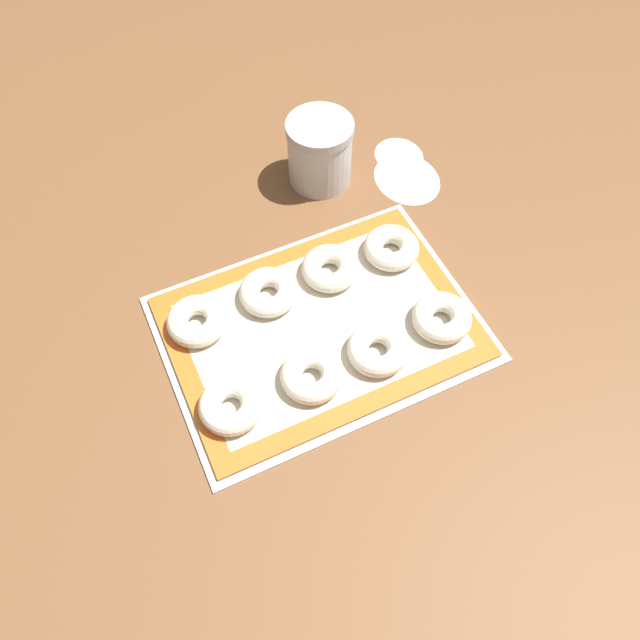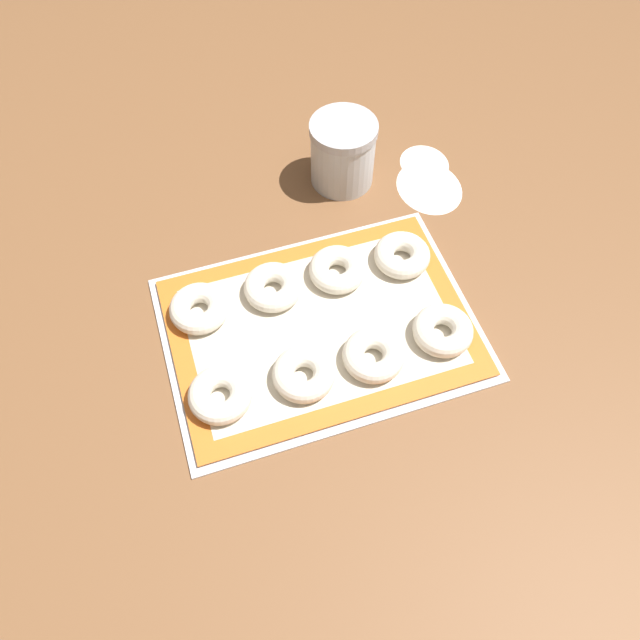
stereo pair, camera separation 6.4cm
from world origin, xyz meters
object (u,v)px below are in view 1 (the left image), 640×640
(bagel_back_mid_left, at_px, (268,292))
(flour_canister, at_px, (320,152))
(bagel_front_mid_right, at_px, (378,349))
(bagel_back_far_left, at_px, (197,321))
(baking_tray, at_px, (320,328))
(bagel_front_mid_left, at_px, (312,375))
(bagel_back_far_right, at_px, (391,248))
(bagel_back_mid_right, at_px, (330,268))
(bagel_front_far_right, at_px, (442,318))
(bagel_front_far_left, at_px, (231,405))

(bagel_back_mid_left, relative_size, flour_canister, 0.75)
(bagel_front_mid_right, height_order, bagel_back_far_left, same)
(bagel_back_far_left, bearing_deg, baking_tray, -24.50)
(bagel_front_mid_left, bearing_deg, bagel_back_mid_left, 90.23)
(bagel_front_mid_left, height_order, bagel_back_far_left, same)
(baking_tray, height_order, bagel_back_far_right, bagel_back_far_right)
(bagel_front_mid_left, distance_m, bagel_back_mid_right, 0.20)
(bagel_back_mid_right, relative_size, flour_canister, 0.75)
(bagel_front_mid_left, xyz_separation_m, bagel_front_far_right, (0.23, 0.01, 0.00))
(bagel_back_mid_left, distance_m, bagel_back_mid_right, 0.11)
(bagel_front_far_right, bearing_deg, bagel_front_mid_right, -176.14)
(bagel_front_far_left, relative_size, bagel_front_far_right, 1.00)
(baking_tray, xyz_separation_m, bagel_front_mid_left, (-0.05, -0.08, 0.02))
(bagel_front_mid_left, distance_m, flour_canister, 0.44)
(bagel_front_mid_left, xyz_separation_m, bagel_back_mid_left, (-0.00, 0.17, 0.00))
(bagel_back_mid_left, relative_size, bagel_back_mid_right, 1.00)
(bagel_back_far_left, height_order, flour_canister, flour_canister)
(bagel_front_far_right, xyz_separation_m, bagel_back_mid_right, (-0.12, 0.16, 0.00))
(baking_tray, bearing_deg, bagel_front_far_left, -156.43)
(bagel_front_far_left, distance_m, bagel_front_mid_right, 0.24)
(bagel_back_far_left, bearing_deg, bagel_back_mid_left, 1.68)
(baking_tray, bearing_deg, bagel_front_mid_left, -122.30)
(bagel_front_mid_right, distance_m, bagel_back_far_right, 0.20)
(bagel_front_mid_right, xyz_separation_m, bagel_back_mid_right, (0.00, 0.17, 0.00))
(bagel_back_far_right, height_order, flour_canister, flour_canister)
(baking_tray, distance_m, bagel_front_mid_left, 0.10)
(bagel_front_far_left, bearing_deg, bagel_front_mid_left, -2.40)
(bagel_back_mid_right, bearing_deg, flour_canister, 68.90)
(bagel_front_far_right, distance_m, bagel_back_far_left, 0.38)
(bagel_front_far_left, xyz_separation_m, bagel_back_mid_right, (0.24, 0.16, 0.00))
(bagel_front_far_left, height_order, bagel_back_far_left, same)
(baking_tray, relative_size, bagel_back_far_right, 5.19)
(bagel_front_far_right, xyz_separation_m, bagel_back_far_right, (-0.00, 0.16, 0.00))
(bagel_front_far_left, height_order, bagel_back_mid_right, same)
(bagel_back_mid_left, xyz_separation_m, bagel_back_mid_right, (0.11, 0.00, 0.00))
(bagel_front_far_right, distance_m, bagel_back_mid_left, 0.28)
(bagel_front_mid_left, height_order, bagel_front_mid_right, same)
(bagel_front_mid_left, distance_m, bagel_front_far_right, 0.23)
(bagel_front_mid_left, height_order, bagel_back_far_right, same)
(bagel_front_far_left, relative_size, bagel_back_mid_right, 1.00)
(bagel_front_far_left, bearing_deg, bagel_back_mid_left, 52.22)
(bagel_back_mid_right, bearing_deg, bagel_back_mid_left, -179.35)
(bagel_front_mid_right, bearing_deg, bagel_back_far_left, 144.61)
(bagel_front_mid_right, relative_size, bagel_front_far_right, 1.00)
(baking_tray, bearing_deg, bagel_back_mid_right, 55.79)
(baking_tray, height_order, flour_canister, flour_canister)
(baking_tray, relative_size, bagel_back_mid_right, 5.19)
(bagel_front_far_left, relative_size, bagel_front_mid_left, 1.00)
(bagel_back_mid_left, bearing_deg, baking_tray, -57.57)
(bagel_back_mid_left, distance_m, bagel_back_far_right, 0.22)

